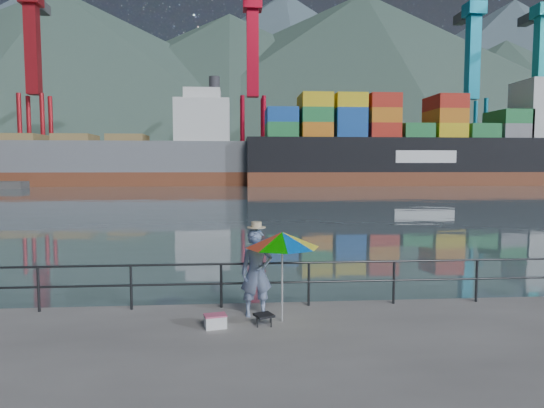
# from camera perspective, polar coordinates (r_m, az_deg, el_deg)

# --- Properties ---
(harbor_water) EXTENTS (500.00, 280.00, 0.00)m
(harbor_water) POSITION_cam_1_polar(r_m,az_deg,el_deg) (139.17, -5.07, 3.32)
(harbor_water) COLOR #4C6167
(harbor_water) RESTS_ON ground
(far_dock) EXTENTS (200.00, 40.00, 0.40)m
(far_dock) POSITION_cam_1_polar(r_m,az_deg,el_deg) (102.54, 0.34, 2.86)
(far_dock) COLOR #514F4C
(far_dock) RESTS_ON ground
(guardrail) EXTENTS (22.00, 0.06, 1.03)m
(guardrail) POSITION_cam_1_polar(r_m,az_deg,el_deg) (11.23, -11.17, -9.42)
(guardrail) COLOR #2D3033
(guardrail) RESTS_ON ground
(mountains) EXTENTS (600.00, 332.80, 80.00)m
(mountains) POSITION_cam_1_polar(r_m,az_deg,el_deg) (222.45, 5.37, 13.00)
(mountains) COLOR #385147
(mountains) RESTS_ON ground
(port_cranes) EXTENTS (116.00, 28.00, 38.40)m
(port_cranes) POSITION_cam_1_polar(r_m,az_deg,el_deg) (98.57, 13.35, 11.98)
(port_cranes) COLOR red
(port_cranes) RESTS_ON ground
(container_stacks) EXTENTS (58.00, 5.40, 7.80)m
(container_stacks) POSITION_cam_1_polar(r_m,az_deg,el_deg) (108.10, 13.57, 4.49)
(container_stacks) COLOR gray
(container_stacks) RESTS_ON ground
(fisherman) EXTENTS (0.74, 0.53, 1.88)m
(fisherman) POSITION_cam_1_polar(r_m,az_deg,el_deg) (10.44, -1.83, -8.05)
(fisherman) COLOR navy
(fisherman) RESTS_ON ground
(beach_umbrella) EXTENTS (1.60, 1.60, 1.87)m
(beach_umbrella) POSITION_cam_1_polar(r_m,az_deg,el_deg) (9.90, 1.21, -4.23)
(beach_umbrella) COLOR white
(beach_umbrella) RESTS_ON ground
(folding_stool) EXTENTS (0.45, 0.45, 0.23)m
(folding_stool) POSITION_cam_1_polar(r_m,az_deg,el_deg) (10.05, -0.95, -13.41)
(folding_stool) COLOR black
(folding_stool) RESTS_ON ground
(cooler_bag) EXTENTS (0.47, 0.36, 0.24)m
(cooler_bag) POSITION_cam_1_polar(r_m,az_deg,el_deg) (9.96, -6.68, -13.61)
(cooler_bag) COLOR silver
(cooler_bag) RESTS_ON ground
(fishing_rod) EXTENTS (0.41, 1.70, 1.22)m
(fishing_rod) POSITION_cam_1_polar(r_m,az_deg,el_deg) (11.65, -2.12, -11.47)
(fishing_rod) COLOR black
(fishing_rod) RESTS_ON ground
(bulk_carrier) EXTENTS (56.71, 9.82, 14.50)m
(bulk_carrier) POSITION_cam_1_polar(r_m,az_deg,el_deg) (86.06, -18.91, 4.96)
(bulk_carrier) COLOR brown
(bulk_carrier) RESTS_ON ground
(container_ship) EXTENTS (57.45, 9.58, 18.10)m
(container_ship) POSITION_cam_1_polar(r_m,az_deg,el_deg) (87.12, 17.51, 6.17)
(container_ship) COLOR brown
(container_ship) RESTS_ON ground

